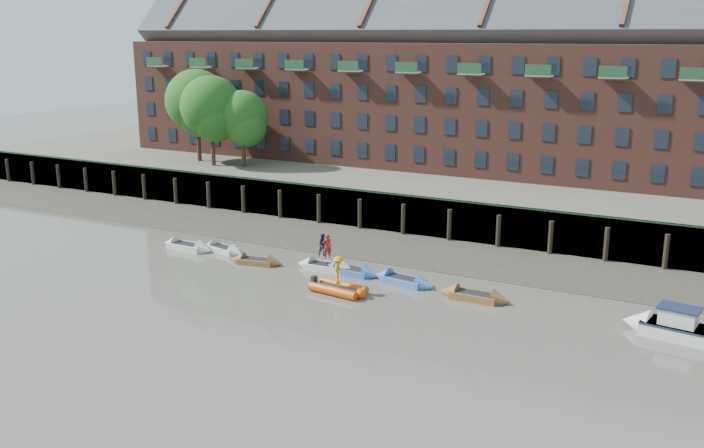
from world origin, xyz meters
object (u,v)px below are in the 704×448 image
Objects in this scene: rowboat_3 at (326,267)px; rowboat_5 at (403,281)px; rowboat_1 at (223,249)px; person_rower_a at (327,246)px; person_rower_b at (323,245)px; motor_launch at (667,326)px; rib_tender at (340,289)px; rowboat_6 at (474,296)px; rowboat_0 at (187,247)px; rowboat_2 at (256,261)px; rowboat_4 at (350,271)px; person_rib_crew at (339,270)px.

rowboat_3 is 0.99× the size of rowboat_5.
rowboat_1 is 2.44× the size of person_rower_a.
rowboat_5 is 2.81× the size of person_rower_b.
person_rower_a is at bearing 4.65° from motor_launch.
person_rower_b is (-3.49, 3.89, 1.44)m from rib_tender.
motor_launch is 22.21m from person_rower_a.
rowboat_1 is at bearing 168.78° from rib_tender.
rowboat_5 is 5.17m from rowboat_6.
person_rower_a reaches higher than rowboat_0.
rowboat_1 is 8.95m from person_rower_b.
person_rower_b reaches higher than rowboat_2.
rowboat_4 is at bearing -2.42° from rowboat_2.
motor_launch reaches higher than rowboat_3.
rowboat_0 is 1.02× the size of rowboat_3.
rowboat_6 is at bearing 135.50° from person_rower_a.
rowboat_5 reaches higher than rowboat_1.
rowboat_6 is at bearing 0.71° from rowboat_5.
rowboat_5 is 1.03× the size of rowboat_6.
rowboat_2 is 0.97× the size of rowboat_4.
rowboat_6 is at bearing 0.95° from rowboat_0.
rowboat_2 is 5.59m from person_rower_a.
person_rower_a is (-22.14, 1.32, 1.19)m from motor_launch.
rib_tender is at bearing -6.41° from rowboat_1.
person_rib_crew is (1.11, -3.65, 1.31)m from rowboat_4.
person_rower_a is (5.26, 1.07, 1.56)m from rowboat_2.
rib_tender is 19.23m from motor_launch.
person_rower_b is (-11.44, 1.04, 1.49)m from rowboat_6.
rowboat_4 is 0.76× the size of motor_launch.
rowboat_6 is 2.74× the size of person_rower_b.
rowboat_5 is 6.50m from person_rower_b.
rowboat_6 is at bearing -47.69° from person_rower_b.
rowboat_0 is at bearing 164.14° from rowboat_2.
person_rower_b reaches higher than motor_launch.
person_rower_a is at bearing -70.57° from person_rower_b.
rowboat_2 is at bearing -7.60° from rowboat_1.
rib_tender is (-2.82, -3.52, 0.06)m from rowboat_5.
rowboat_6 is at bearing -10.11° from rowboat_2.
rowboat_6 is 2.61× the size of person_rower_a.
rib_tender is at bearing -160.23° from rowboat_6.
motor_launch is (34.21, -0.82, 0.34)m from rowboat_0.
person_rower_b is (-22.58, 1.55, 1.15)m from motor_launch.
rowboat_3 is 1.54m from person_rower_a.
rowboat_3 reaches higher than rowboat_4.
rowboat_5 is at bearing -6.25° from rowboat_2.
rowboat_5 is (4.06, -0.14, 0.01)m from rowboat_4.
rowboat_2 is (4.01, -1.39, -0.00)m from rowboat_1.
rowboat_4 is 0.95× the size of rowboat_6.
rowboat_3 is at bearing 0.82° from rowboat_2.
person_rib_crew reaches higher than rowboat_0.
person_rower_a is at bearing -179.80° from rowboat_4.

